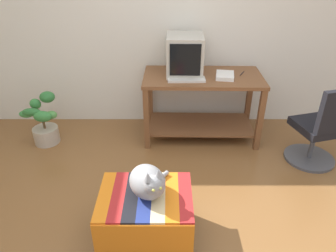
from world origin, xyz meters
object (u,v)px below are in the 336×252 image
tv_monitor (184,55)px  book (225,76)px  desk (202,96)px  potted_plant (44,124)px  keyboard (186,79)px  office_chair (320,131)px  cat (148,182)px  ottoman_with_blanket (146,216)px

tv_monitor → book: (0.44, -0.12, -0.19)m
desk → potted_plant: size_ratio=2.20×
keyboard → office_chair: size_ratio=0.45×
tv_monitor → book: tv_monitor is taller
tv_monitor → book: size_ratio=1.79×
cat → desk: bearing=46.6°
keyboard → ottoman_with_blanket: keyboard is taller
ottoman_with_blanket → cat: bearing=20.9°
keyboard → potted_plant: size_ratio=0.66×
cat → office_chair: size_ratio=0.48×
book → keyboard: bearing=-158.4°
ottoman_with_blanket → office_chair: office_chair is taller
ottoman_with_blanket → potted_plant: size_ratio=1.15×
keyboard → potted_plant: 1.70m
desk → keyboard: size_ratio=3.33×
cat → potted_plant: cat is taller
book → potted_plant: bearing=-167.3°
tv_monitor → office_chair: size_ratio=0.51×
keyboard → book: book is taller
desk → book: 0.36m
tv_monitor → potted_plant: size_ratio=0.75×
tv_monitor → desk: bearing=-17.6°
book → office_chair: (0.92, -0.51, -0.40)m
book → potted_plant: book is taller
potted_plant → tv_monitor: bearing=8.4°
keyboard → tv_monitor: bearing=92.7°
ottoman_with_blanket → potted_plant: bearing=132.1°
ottoman_with_blanket → cat: cat is taller
desk → cat: size_ratio=3.09×
potted_plant → desk: bearing=5.3°
potted_plant → ottoman_with_blanket: bearing=-47.9°
ottoman_with_blanket → book: bearing=62.2°
cat → office_chair: 1.96m
book → potted_plant: 2.12m
desk → potted_plant: 1.84m
tv_monitor → cat: (-0.32, -1.61, -0.44)m
desk → keyboard: 0.35m
potted_plant → office_chair: size_ratio=0.68×
ottoman_with_blanket → potted_plant: 1.87m
desk → tv_monitor: tv_monitor is taller
potted_plant → keyboard: bearing=0.8°
desk → book: book is taller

